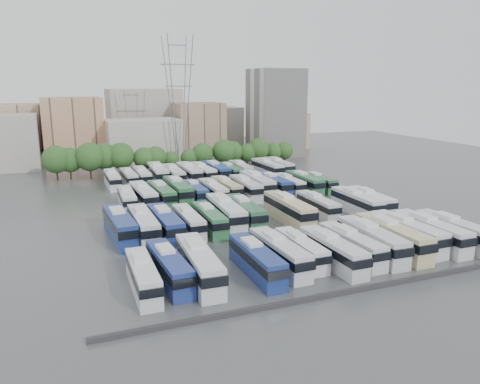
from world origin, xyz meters
name	(u,v)px	position (x,y,z in m)	size (l,w,h in m)	color
ground	(243,214)	(0.00, 0.00, 0.00)	(220.00, 220.00, 0.00)	#424447
parapet	(358,290)	(0.00, -33.00, 0.25)	(56.00, 0.50, 0.50)	#2D2D30
tree_line	(165,155)	(-3.94, 42.07, 4.46)	(64.37, 8.05, 8.47)	black
city_buildings	(131,131)	(-7.46, 71.86, 7.87)	(102.00, 35.00, 20.00)	#9E998E
apartment_tower	(275,113)	(34.00, 58.00, 13.00)	(14.00, 14.00, 26.00)	silver
electricity_pylon	(179,96)	(2.00, 50.00, 18.66)	(9.00, 6.91, 33.83)	slate
bus_r0_s0	(143,276)	(-21.46, -24.17, 1.73)	(2.70, 11.28, 3.52)	silver
bus_r0_s1	(169,267)	(-18.32, -23.02, 1.83)	(3.09, 11.99, 3.73)	navy
bus_r0_s2	(199,264)	(-15.02, -23.76, 2.02)	(3.50, 13.26, 4.12)	silver
bus_r0_s4	(256,260)	(-8.34, -24.67, 1.85)	(2.69, 12.06, 3.78)	navy
bus_r0_s5	(279,253)	(-4.86, -23.66, 1.89)	(2.95, 12.33, 3.85)	silver
bus_r0_s6	(301,249)	(-1.49, -22.98, 1.67)	(2.55, 10.89, 3.41)	silver
bus_r0_s7	(332,250)	(1.57, -25.37, 1.88)	(2.79, 12.20, 3.82)	silver
bus_r0_s8	(351,245)	(5.04, -24.37, 1.84)	(2.81, 11.96, 3.74)	silver
bus_r0_s9	(371,240)	(8.26, -24.21, 2.00)	(3.42, 13.12, 4.08)	silver
bus_r0_s10	(392,237)	(11.51, -24.21, 2.06)	(3.03, 13.39, 4.19)	#C8BE8A
bus_r0_s11	(407,233)	(14.80, -23.37, 1.98)	(3.15, 12.93, 4.03)	silver
bus_r0_s12	(431,232)	(18.07, -24.30, 1.99)	(2.92, 12.91, 4.04)	silver
bus_r0_s13	(454,231)	(21.31, -25.18, 1.96)	(3.10, 12.81, 4.00)	silver
bus_r1_s0	(120,225)	(-21.41, -5.59, 2.03)	(3.53, 13.29, 4.13)	navy
bus_r1_s1	(143,225)	(-18.19, -6.32, 1.98)	(2.87, 12.89, 4.04)	silver
bus_r1_s2	(165,223)	(-15.08, -6.88, 1.97)	(3.04, 12.86, 4.02)	navy
bus_r1_s3	(189,221)	(-11.45, -6.42, 1.76)	(2.57, 11.42, 3.58)	silver
bus_r1_s4	(209,219)	(-8.23, -6.55, 1.80)	(2.78, 11.77, 3.68)	#2F6E43
bus_r1_s5	(226,212)	(-4.99, -4.93, 2.09)	(3.61, 13.72, 4.27)	silver
bus_r1_s6	(245,212)	(-1.84, -5.24, 1.95)	(3.23, 12.76, 3.98)	#2B6440
bus_r1_s8	(289,209)	(5.03, -7.07, 2.11)	(3.13, 13.71, 4.29)	beige
bus_r1_s10	(317,205)	(11.43, -5.35, 1.75)	(2.80, 11.43, 3.56)	silver
bus_r1_s12	(357,202)	(18.29, -6.88, 1.96)	(3.02, 12.76, 3.99)	silver
bus_r1_s13	(370,201)	(21.44, -6.29, 1.84)	(3.06, 12.01, 3.74)	silver
bus_r2_s1	(127,199)	(-17.95, 11.14, 1.75)	(2.93, 11.44, 3.56)	silver
bus_r2_s2	(143,195)	(-14.89, 11.86, 1.94)	(3.29, 12.70, 3.95)	silver
bus_r2_s3	(162,194)	(-11.56, 11.73, 1.92)	(3.10, 12.54, 3.91)	#2E6B3E
bus_r2_s4	(178,190)	(-8.13, 13.12, 2.07)	(2.94, 13.44, 4.21)	#2D6B3D
bus_r2_s5	(195,192)	(-5.05, 12.13, 1.74)	(2.49, 11.28, 3.54)	navy
bus_r2_s6	(213,191)	(-1.72, 11.05, 1.81)	(2.66, 11.76, 3.68)	silver
bus_r2_s7	(226,188)	(1.53, 12.58, 1.81)	(2.84, 11.78, 3.68)	tan
bus_r2_s8	(246,187)	(5.03, 11.16, 1.91)	(3.05, 12.47, 3.89)	silver
bus_r2_s9	(257,184)	(8.20, 12.86, 2.09)	(3.47, 13.65, 4.25)	silver
bus_r2_s10	(273,184)	(11.42, 12.06, 1.90)	(2.94, 12.42, 3.88)	navy
bus_r2_s11	(288,184)	(14.88, 11.95, 1.70)	(2.47, 11.07, 3.47)	silver
bus_r2_s12	(304,182)	(18.23, 11.36, 1.89)	(2.75, 12.32, 3.86)	#2D6B41
bus_r2_s13	(318,182)	(21.43, 11.15, 1.71)	(2.84, 11.17, 3.48)	#2A6239
bus_r3_s1	(112,179)	(-18.27, 30.09, 1.74)	(2.55, 11.32, 3.55)	silver
bus_r3_s2	(129,177)	(-14.69, 30.65, 1.71)	(2.70, 11.18, 3.49)	silver
bus_r3_s3	(142,176)	(-11.76, 30.74, 1.78)	(2.59, 11.60, 3.64)	silver
bus_r3_s4	(158,173)	(-8.15, 31.13, 2.08)	(3.47, 13.61, 4.24)	silver
bus_r3_s5	(174,175)	(-5.10, 28.82, 1.96)	(2.96, 12.75, 3.99)	silver
bus_r3_s6	(189,173)	(-1.45, 29.22, 2.03)	(2.98, 13.19, 4.13)	silver
bus_r3_s7	(202,172)	(1.63, 29.20, 1.95)	(3.41, 12.79, 3.97)	white
bus_r3_s8	(216,171)	(5.01, 29.42, 2.00)	(3.23, 13.05, 4.07)	navy
bus_r3_s9	(229,171)	(8.38, 29.33, 1.73)	(2.68, 11.29, 3.53)	#2D6A40
bus_r3_s10	(241,169)	(11.65, 30.45, 1.78)	(2.94, 11.65, 3.63)	silver
bus_r3_s12	(267,168)	(17.96, 28.94, 1.95)	(3.25, 12.79, 3.98)	silver
bus_r3_s13	(278,166)	(21.46, 30.10, 1.90)	(2.92, 12.40, 3.87)	silver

